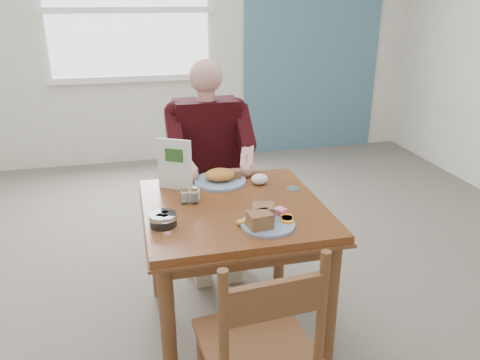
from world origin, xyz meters
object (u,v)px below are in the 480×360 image
object	(u,v)px
diner	(209,151)
near_plate	(265,219)
chair_far	(208,193)
chair_near	(260,349)
far_plate	(221,177)
table	(234,225)

from	to	relation	value
diner	near_plate	distance (m)	0.97
chair_far	chair_near	distance (m)	1.54
far_plate	near_plate	bearing A→B (deg)	-80.64
chair_near	far_plate	distance (m)	1.10
diner	chair_far	bearing A→B (deg)	90.01
chair_near	far_plate	xyz separation A→B (m)	(0.07, 1.06, 0.30)
table	near_plate	distance (m)	0.31
table	chair_near	bearing A→B (deg)	-95.15
chair_far	chair_near	bearing A→B (deg)	-92.48
table	diner	world-z (taller)	diner
far_plate	diner	bearing A→B (deg)	90.00
table	diner	xyz separation A→B (m)	(0.00, 0.71, 0.17)
table	diner	bearing A→B (deg)	90.00
near_plate	far_plate	size ratio (longest dim) A/B	0.90
diner	near_plate	xyz separation A→B (m)	(0.09, -0.96, -0.03)
table	chair_near	world-z (taller)	chair_near
chair_near	diner	world-z (taller)	diner
chair_near	diner	bearing A→B (deg)	87.37
chair_far	diner	bearing A→B (deg)	-89.99
chair_far	diner	xyz separation A→B (m)	(0.00, -0.09, 0.33)
table	chair_near	distance (m)	0.76
table	near_plate	size ratio (longest dim) A/B	3.36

